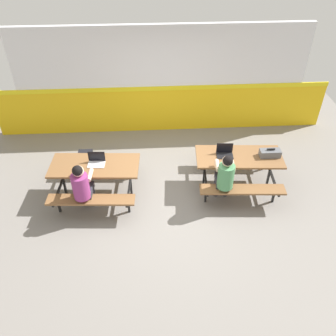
{
  "coord_description": "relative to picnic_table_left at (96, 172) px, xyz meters",
  "views": [
    {
      "loc": [
        -0.33,
        -5.24,
        4.89
      ],
      "look_at": [
        0.0,
        0.22,
        0.55
      ],
      "focal_mm": 38.2,
      "sensor_mm": 36.0,
      "label": 1
    }
  ],
  "objects": [
    {
      "name": "student_nearer",
      "position": [
        -0.17,
        -0.55,
        0.13
      ],
      "size": [
        0.38,
        0.53,
        1.21
      ],
      "color": "#2D2D38",
      "rests_on": "ground"
    },
    {
      "name": "picnic_table_left",
      "position": [
        0.0,
        0.0,
        0.0
      ],
      "size": [
        1.73,
        1.65,
        0.74
      ],
      "color": "brown",
      "rests_on": "ground"
    },
    {
      "name": "accent_backdrop",
      "position": [
        1.4,
        2.39,
        0.67
      ],
      "size": [
        8.0,
        0.14,
        2.6
      ],
      "color": "yellow",
      "rests_on": "ground"
    },
    {
      "name": "ground_plane",
      "position": [
        1.4,
        -0.17,
        -0.58
      ],
      "size": [
        10.0,
        10.0,
        0.02
      ],
      "primitive_type": "cube",
      "color": "gray"
    },
    {
      "name": "laptop_dark",
      "position": [
        2.52,
        0.16,
        0.21
      ],
      "size": [
        0.33,
        0.24,
        0.22
      ],
      "color": "black",
      "rests_on": "picnic_table_right"
    },
    {
      "name": "laptop_silver",
      "position": [
        0.04,
        0.03,
        0.21
      ],
      "size": [
        0.33,
        0.24,
        0.22
      ],
      "color": "silver",
      "rests_on": "picnic_table_left"
    },
    {
      "name": "backpack_dark",
      "position": [
        -0.32,
        0.87,
        -0.36
      ],
      "size": [
        0.3,
        0.22,
        0.44
      ],
      "color": "black",
      "rests_on": "ground"
    },
    {
      "name": "toolbox_grey",
      "position": [
        3.39,
        0.07,
        0.24
      ],
      "size": [
        0.4,
        0.18,
        0.18
      ],
      "color": "#595B60",
      "rests_on": "picnic_table_right"
    },
    {
      "name": "picnic_table_right",
      "position": [
        2.8,
        0.11,
        0.0
      ],
      "size": [
        1.73,
        1.65,
        0.74
      ],
      "color": "brown",
      "rests_on": "ground"
    },
    {
      "name": "student_further",
      "position": [
        2.42,
        -0.42,
        0.13
      ],
      "size": [
        0.38,
        0.53,
        1.21
      ],
      "color": "#2D2D38",
      "rests_on": "ground"
    }
  ]
}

